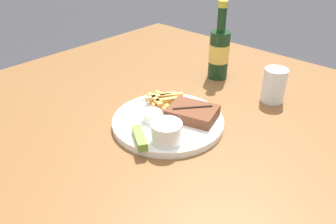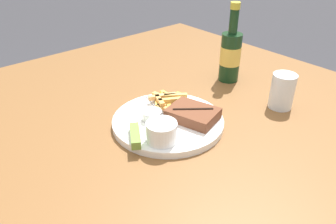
{
  "view_description": "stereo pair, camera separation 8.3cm",
  "coord_description": "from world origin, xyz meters",
  "px_view_note": "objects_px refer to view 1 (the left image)",
  "views": [
    {
      "loc": [
        0.48,
        -0.53,
        1.22
      ],
      "look_at": [
        0.0,
        0.0,
        0.79
      ],
      "focal_mm": 35.0,
      "sensor_mm": 36.0,
      "label": 1
    },
    {
      "loc": [
        0.54,
        -0.47,
        1.22
      ],
      "look_at": [
        0.0,
        0.0,
        0.79
      ],
      "focal_mm": 35.0,
      "sensor_mm": 36.0,
      "label": 2
    }
  ],
  "objects_px": {
    "coleslaw_cup": "(167,131)",
    "pickle_spear": "(140,138)",
    "dinner_plate": "(168,122)",
    "knife_utensil": "(180,115)",
    "steak_portion": "(192,112)",
    "fork_utensil": "(153,106)",
    "drinking_glass": "(274,85)",
    "dipping_sauce_cup": "(152,116)",
    "beer_bottle": "(219,52)"
  },
  "relations": [
    {
      "from": "dinner_plate",
      "to": "coleslaw_cup",
      "type": "height_order",
      "value": "coleslaw_cup"
    },
    {
      "from": "dinner_plate",
      "to": "steak_portion",
      "type": "height_order",
      "value": "steak_portion"
    },
    {
      "from": "dipping_sauce_cup",
      "to": "fork_utensil",
      "type": "relative_size",
      "value": 0.38
    },
    {
      "from": "coleslaw_cup",
      "to": "fork_utensil",
      "type": "distance_m",
      "value": 0.17
    },
    {
      "from": "dipping_sauce_cup",
      "to": "beer_bottle",
      "type": "xyz_separation_m",
      "value": [
        -0.05,
        0.36,
        0.06
      ]
    },
    {
      "from": "dinner_plate",
      "to": "beer_bottle",
      "type": "bearing_deg",
      "value": 103.22
    },
    {
      "from": "steak_portion",
      "to": "coleslaw_cup",
      "type": "relative_size",
      "value": 1.96
    },
    {
      "from": "dipping_sauce_cup",
      "to": "beer_bottle",
      "type": "distance_m",
      "value": 0.37
    },
    {
      "from": "dinner_plate",
      "to": "drinking_glass",
      "type": "bearing_deg",
      "value": 65.62
    },
    {
      "from": "dipping_sauce_cup",
      "to": "beer_bottle",
      "type": "relative_size",
      "value": 0.2
    },
    {
      "from": "dinner_plate",
      "to": "dipping_sauce_cup",
      "type": "distance_m",
      "value": 0.05
    },
    {
      "from": "dinner_plate",
      "to": "pickle_spear",
      "type": "bearing_deg",
      "value": -80.92
    },
    {
      "from": "dinner_plate",
      "to": "knife_utensil",
      "type": "bearing_deg",
      "value": 68.72
    },
    {
      "from": "steak_portion",
      "to": "drinking_glass",
      "type": "distance_m",
      "value": 0.27
    },
    {
      "from": "coleslaw_cup",
      "to": "pickle_spear",
      "type": "xyz_separation_m",
      "value": [
        -0.04,
        -0.04,
        -0.02
      ]
    },
    {
      "from": "steak_portion",
      "to": "coleslaw_cup",
      "type": "xyz_separation_m",
      "value": [
        0.02,
        -0.12,
        0.01
      ]
    },
    {
      "from": "dinner_plate",
      "to": "coleslaw_cup",
      "type": "bearing_deg",
      "value": -49.4
    },
    {
      "from": "coleslaw_cup",
      "to": "drinking_glass",
      "type": "bearing_deg",
      "value": 78.96
    },
    {
      "from": "fork_utensil",
      "to": "drinking_glass",
      "type": "distance_m",
      "value": 0.35
    },
    {
      "from": "drinking_glass",
      "to": "dinner_plate",
      "type": "bearing_deg",
      "value": -114.38
    },
    {
      "from": "fork_utensil",
      "to": "coleslaw_cup",
      "type": "bearing_deg",
      "value": -19.7
    },
    {
      "from": "steak_portion",
      "to": "coleslaw_cup",
      "type": "bearing_deg",
      "value": -79.68
    },
    {
      "from": "pickle_spear",
      "to": "fork_utensil",
      "type": "xyz_separation_m",
      "value": [
        -0.09,
        0.14,
        -0.01
      ]
    },
    {
      "from": "steak_portion",
      "to": "knife_utensil",
      "type": "xyz_separation_m",
      "value": [
        -0.03,
        -0.02,
        -0.01
      ]
    },
    {
      "from": "beer_bottle",
      "to": "fork_utensil",
      "type": "bearing_deg",
      "value": -89.14
    },
    {
      "from": "dipping_sauce_cup",
      "to": "dinner_plate",
      "type": "bearing_deg",
      "value": 55.0
    },
    {
      "from": "beer_bottle",
      "to": "steak_portion",
      "type": "bearing_deg",
      "value": -67.15
    },
    {
      "from": "dinner_plate",
      "to": "knife_utensil",
      "type": "xyz_separation_m",
      "value": [
        0.01,
        0.03,
        0.01
      ]
    },
    {
      "from": "coleslaw_cup",
      "to": "knife_utensil",
      "type": "distance_m",
      "value": 0.12
    },
    {
      "from": "drinking_glass",
      "to": "knife_utensil",
      "type": "bearing_deg",
      "value": -114.75
    },
    {
      "from": "dinner_plate",
      "to": "dipping_sauce_cup",
      "type": "height_order",
      "value": "dipping_sauce_cup"
    },
    {
      "from": "dinner_plate",
      "to": "steak_portion",
      "type": "xyz_separation_m",
      "value": [
        0.04,
        0.05,
        0.02
      ]
    },
    {
      "from": "coleslaw_cup",
      "to": "fork_utensil",
      "type": "xyz_separation_m",
      "value": [
        -0.14,
        0.09,
        -0.03
      ]
    },
    {
      "from": "steak_portion",
      "to": "coleslaw_cup",
      "type": "distance_m",
      "value": 0.13
    },
    {
      "from": "fork_utensil",
      "to": "drinking_glass",
      "type": "height_order",
      "value": "drinking_glass"
    },
    {
      "from": "fork_utensil",
      "to": "beer_bottle",
      "type": "bearing_deg",
      "value": 105.49
    },
    {
      "from": "coleslaw_cup",
      "to": "beer_bottle",
      "type": "relative_size",
      "value": 0.29
    },
    {
      "from": "beer_bottle",
      "to": "knife_utensil",
      "type": "bearing_deg",
      "value": -73.15
    },
    {
      "from": "coleslaw_cup",
      "to": "drinking_glass",
      "type": "distance_m",
      "value": 0.38
    },
    {
      "from": "knife_utensil",
      "to": "dipping_sauce_cup",
      "type": "bearing_deg",
      "value": 160.72
    },
    {
      "from": "drinking_glass",
      "to": "dipping_sauce_cup",
      "type": "bearing_deg",
      "value": -115.55
    },
    {
      "from": "coleslaw_cup",
      "to": "dinner_plate",
      "type": "bearing_deg",
      "value": 130.6
    },
    {
      "from": "steak_portion",
      "to": "beer_bottle",
      "type": "relative_size",
      "value": 0.57
    },
    {
      "from": "dinner_plate",
      "to": "drinking_glass",
      "type": "relative_size",
      "value": 2.88
    },
    {
      "from": "dipping_sauce_cup",
      "to": "fork_utensil",
      "type": "height_order",
      "value": "dipping_sauce_cup"
    },
    {
      "from": "pickle_spear",
      "to": "beer_bottle",
      "type": "xyz_separation_m",
      "value": [
        -0.1,
        0.45,
        0.06
      ]
    },
    {
      "from": "pickle_spear",
      "to": "drinking_glass",
      "type": "bearing_deg",
      "value": 74.27
    },
    {
      "from": "dipping_sauce_cup",
      "to": "pickle_spear",
      "type": "height_order",
      "value": "dipping_sauce_cup"
    },
    {
      "from": "knife_utensil",
      "to": "beer_bottle",
      "type": "xyz_separation_m",
      "value": [
        -0.09,
        0.3,
        0.07
      ]
    },
    {
      "from": "dipping_sauce_cup",
      "to": "steak_portion",
      "type": "bearing_deg",
      "value": 51.72
    }
  ]
}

